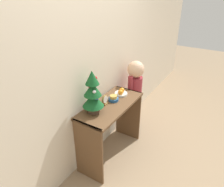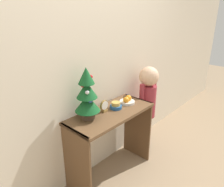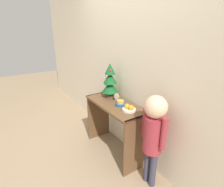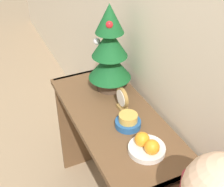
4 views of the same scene
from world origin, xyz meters
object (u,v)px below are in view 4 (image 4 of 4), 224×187
(singing_bowl, at_px, (128,121))
(fruit_bowl, at_px, (147,146))
(desk_clock, at_px, (122,99))
(mini_tree, at_px, (110,51))

(singing_bowl, bearing_deg, fruit_bowl, -1.09)
(desk_clock, bearing_deg, singing_bowl, -14.46)
(desk_clock, bearing_deg, mini_tree, 173.88)
(mini_tree, relative_size, singing_bowl, 3.95)
(mini_tree, height_order, fruit_bowl, mini_tree)
(fruit_bowl, relative_size, singing_bowl, 1.32)
(mini_tree, xyz_separation_m, fruit_bowl, (0.53, -0.06, -0.21))
(mini_tree, xyz_separation_m, desk_clock, (0.21, -0.02, -0.18))
(singing_bowl, xyz_separation_m, desk_clock, (-0.14, 0.04, 0.03))
(fruit_bowl, xyz_separation_m, singing_bowl, (-0.19, 0.00, 0.00))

